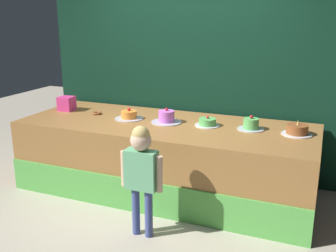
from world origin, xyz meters
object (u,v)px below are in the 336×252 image
cake_center (207,123)px  cake_right (251,125)px  pink_box (67,104)px  cake_far_left (129,115)px  child_figure (141,166)px  donut (97,113)px  cake_left (167,117)px  cake_far_right (297,130)px

cake_center → cake_right: (0.48, 0.04, 0.02)m
pink_box → cake_center: 1.93m
cake_far_left → child_figure: bearing=-57.2°
donut → cake_right: bearing=1.7°
child_figure → cake_center: size_ratio=3.84×
cake_left → pink_box: bearing=177.4°
donut → cake_left: bearing=-1.6°
cake_left → cake_center: 0.49m
cake_right → cake_far_right: size_ratio=0.92×
pink_box → donut: 0.49m
child_figure → cake_right: size_ratio=3.74×
pink_box → cake_left: 1.45m
donut → cake_left: cake_left is taller
cake_center → cake_far_left: bearing=-176.5°
pink_box → child_figure: bearing=-34.5°
donut → cake_center: size_ratio=0.41×
child_figure → donut: (-1.16, 1.09, 0.14)m
donut → cake_center: 1.45m
cake_far_right → pink_box: bearing=-179.8°
cake_far_right → donut: bearing=-178.8°
child_figure → cake_right: 1.40m
cake_far_left → cake_right: size_ratio=1.18×
cake_far_left → pink_box: bearing=175.1°
donut → cake_far_right: 2.41m
cake_left → cake_right: 0.97m
cake_left → cake_center: (0.48, 0.04, -0.02)m
donut → cake_center: cake_center is taller
cake_far_left → cake_right: bearing=4.0°
cake_far_left → cake_center: (0.97, 0.06, -0.00)m
cake_far_left → cake_right: (1.45, 0.10, 0.01)m
pink_box → donut: size_ratio=1.60×
cake_right → donut: bearing=-178.3°
cake_left → cake_far_right: bearing=3.0°
child_figure → donut: 1.59m
pink_box → cake_center: pink_box is taller
donut → cake_far_left: cake_far_left is taller
cake_far_left → cake_left: size_ratio=0.96×
donut → cake_far_left: (0.48, -0.04, 0.03)m
child_figure → cake_left: size_ratio=3.04×
donut → cake_left: 0.97m
donut → cake_far_left: bearing=-5.1°
child_figure → cake_center: bearing=75.2°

